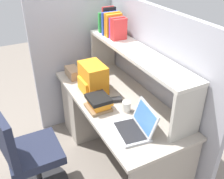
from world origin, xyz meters
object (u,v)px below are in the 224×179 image
object	(u,v)px
paper_cup	(126,106)
office_chair	(29,160)
computer_mouse	(116,100)
laptop	(136,126)
backpack	(93,78)
tissue_box	(73,73)
snack_canister	(93,74)

from	to	relation	value
paper_cup	office_chair	size ratio (longest dim) A/B	0.10
computer_mouse	office_chair	distance (m)	0.93
paper_cup	laptop	bearing A→B (deg)	-14.88
backpack	paper_cup	xyz separation A→B (m)	(0.45, 0.12, -0.09)
tissue_box	office_chair	world-z (taller)	office_chair
laptop	paper_cup	world-z (taller)	laptop
laptop	paper_cup	xyz separation A→B (m)	(-0.28, 0.07, -0.01)
laptop	backpack	world-z (taller)	backpack
computer_mouse	office_chair	world-z (taller)	office_chair
computer_mouse	snack_canister	bearing A→B (deg)	-162.15
backpack	tissue_box	world-z (taller)	backpack
backpack	paper_cup	distance (m)	0.48
laptop	computer_mouse	xyz separation A→B (m)	(-0.45, 0.07, -0.03)
tissue_box	snack_canister	xyz separation A→B (m)	(0.15, 0.17, 0.00)
office_chair	laptop	bearing A→B (deg)	-128.92
tissue_box	paper_cup	bearing A→B (deg)	13.03
laptop	backpack	distance (m)	0.74
paper_cup	tissue_box	world-z (taller)	tissue_box
backpack	snack_canister	size ratio (longest dim) A/B	2.76
backpack	office_chair	xyz separation A→B (m)	(0.29, -0.74, -0.47)
computer_mouse	paper_cup	distance (m)	0.18
tissue_box	snack_canister	distance (m)	0.23
computer_mouse	tissue_box	xyz separation A→B (m)	(-0.65, -0.18, 0.03)
computer_mouse	snack_canister	size ratio (longest dim) A/B	0.96
snack_canister	office_chair	world-z (taller)	office_chair
backpack	computer_mouse	xyz separation A→B (m)	(0.28, 0.11, -0.12)
tissue_box	backpack	bearing A→B (deg)	10.99
computer_mouse	office_chair	xyz separation A→B (m)	(0.02, -0.86, -0.35)
paper_cup	office_chair	distance (m)	0.96
laptop	snack_canister	distance (m)	0.95
laptop	office_chair	world-z (taller)	laptop
laptop	backpack	size ratio (longest dim) A/B	1.15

